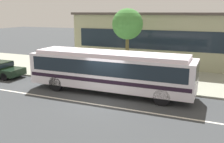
{
  "coord_description": "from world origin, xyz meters",
  "views": [
    {
      "loc": [
        6.44,
        -13.49,
        5.32
      ],
      "look_at": [
        -0.34,
        2.27,
        1.3
      ],
      "focal_mm": 41.19,
      "sensor_mm": 36.0,
      "label": 1
    }
  ],
  "objects_px": {
    "bus_stop_sign": "(162,67)",
    "street_tree_near_stop": "(127,25)",
    "pedestrian_standing_by_tree": "(78,65)",
    "transit_bus": "(110,69)",
    "pedestrian_waiting_near_sign": "(180,74)",
    "pedestrian_walking_along_curb": "(125,69)"
  },
  "relations": [
    {
      "from": "pedestrian_walking_along_curb",
      "to": "bus_stop_sign",
      "type": "bearing_deg",
      "value": -16.16
    },
    {
      "from": "transit_bus",
      "to": "pedestrian_waiting_near_sign",
      "type": "distance_m",
      "value": 4.8
    },
    {
      "from": "pedestrian_standing_by_tree",
      "to": "pedestrian_waiting_near_sign",
      "type": "bearing_deg",
      "value": -2.72
    },
    {
      "from": "street_tree_near_stop",
      "to": "transit_bus",
      "type": "bearing_deg",
      "value": -83.9
    },
    {
      "from": "transit_bus",
      "to": "street_tree_near_stop",
      "type": "distance_m",
      "value": 5.43
    },
    {
      "from": "pedestrian_waiting_near_sign",
      "to": "pedestrian_walking_along_curb",
      "type": "xyz_separation_m",
      "value": [
        -4.15,
        0.49,
        -0.09
      ]
    },
    {
      "from": "pedestrian_standing_by_tree",
      "to": "street_tree_near_stop",
      "type": "distance_m",
      "value": 5.19
    },
    {
      "from": "street_tree_near_stop",
      "to": "pedestrian_standing_by_tree",
      "type": "bearing_deg",
      "value": -150.43
    },
    {
      "from": "bus_stop_sign",
      "to": "street_tree_near_stop",
      "type": "distance_m",
      "value": 5.27
    },
    {
      "from": "pedestrian_standing_by_tree",
      "to": "bus_stop_sign",
      "type": "relative_size",
      "value": 0.71
    },
    {
      "from": "transit_bus",
      "to": "pedestrian_waiting_near_sign",
      "type": "height_order",
      "value": "transit_bus"
    },
    {
      "from": "pedestrian_standing_by_tree",
      "to": "bus_stop_sign",
      "type": "height_order",
      "value": "bus_stop_sign"
    },
    {
      "from": "pedestrian_walking_along_curb",
      "to": "transit_bus",
      "type": "bearing_deg",
      "value": -90.91
    },
    {
      "from": "transit_bus",
      "to": "bus_stop_sign",
      "type": "height_order",
      "value": "transit_bus"
    },
    {
      "from": "pedestrian_standing_by_tree",
      "to": "street_tree_near_stop",
      "type": "height_order",
      "value": "street_tree_near_stop"
    },
    {
      "from": "pedestrian_waiting_near_sign",
      "to": "street_tree_near_stop",
      "type": "height_order",
      "value": "street_tree_near_stop"
    },
    {
      "from": "transit_bus",
      "to": "pedestrian_standing_by_tree",
      "type": "xyz_separation_m",
      "value": [
        -4.05,
        2.68,
        -0.52
      ]
    },
    {
      "from": "pedestrian_waiting_near_sign",
      "to": "pedestrian_walking_along_curb",
      "type": "relative_size",
      "value": 1.08
    },
    {
      "from": "pedestrian_waiting_near_sign",
      "to": "pedestrian_standing_by_tree",
      "type": "height_order",
      "value": "pedestrian_waiting_near_sign"
    },
    {
      "from": "pedestrian_walking_along_curb",
      "to": "pedestrian_standing_by_tree",
      "type": "distance_m",
      "value": 4.1
    },
    {
      "from": "pedestrian_waiting_near_sign",
      "to": "bus_stop_sign",
      "type": "relative_size",
      "value": 0.75
    },
    {
      "from": "pedestrian_walking_along_curb",
      "to": "pedestrian_standing_by_tree",
      "type": "xyz_separation_m",
      "value": [
        -4.09,
        -0.1,
        0.03
      ]
    }
  ]
}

